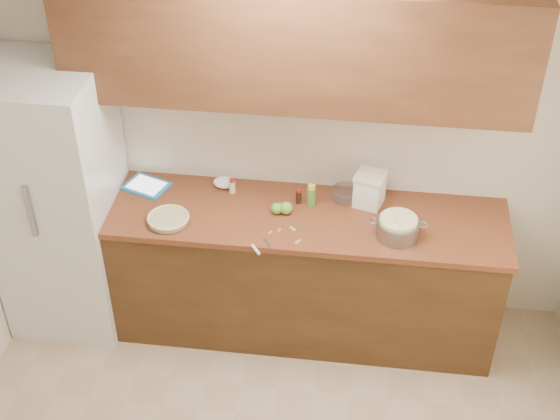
# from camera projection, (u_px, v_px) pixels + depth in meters

# --- Properties ---
(room_shell) EXTENTS (3.60, 3.60, 3.60)m
(room_shell) POSITION_uv_depth(u_px,v_px,m) (250.00, 352.00, 3.31)
(room_shell) COLOR tan
(room_shell) RESTS_ON ground
(counter_run) EXTENTS (2.64, 0.68, 0.92)m
(counter_run) POSITION_uv_depth(u_px,v_px,m) (289.00, 270.00, 4.98)
(counter_run) COLOR #523117
(counter_run) RESTS_ON ground
(upper_cabinets) EXTENTS (2.60, 0.34, 0.70)m
(upper_cabinets) POSITION_uv_depth(u_px,v_px,m) (294.00, 45.00, 4.20)
(upper_cabinets) COLOR brown
(upper_cabinets) RESTS_ON room_shell
(fridge) EXTENTS (0.70, 0.70, 1.80)m
(fridge) POSITION_uv_depth(u_px,v_px,m) (59.00, 202.00, 4.84)
(fridge) COLOR silver
(fridge) RESTS_ON ground
(pie) EXTENTS (0.26, 0.26, 0.04)m
(pie) POSITION_uv_depth(u_px,v_px,m) (168.00, 219.00, 4.63)
(pie) COLOR silver
(pie) RESTS_ON counter_run
(colander) EXTENTS (0.34, 0.25, 0.13)m
(colander) POSITION_uv_depth(u_px,v_px,m) (398.00, 227.00, 4.50)
(colander) COLOR gray
(colander) RESTS_ON counter_run
(flour_canister) EXTENTS (0.21, 0.21, 0.21)m
(flour_canister) POSITION_uv_depth(u_px,v_px,m) (370.00, 189.00, 4.72)
(flour_canister) COLOR white
(flour_canister) RESTS_ON counter_run
(tablet) EXTENTS (0.31, 0.28, 0.02)m
(tablet) POSITION_uv_depth(u_px,v_px,m) (147.00, 186.00, 4.92)
(tablet) COLOR #287FC2
(tablet) RESTS_ON counter_run
(paring_knife) EXTENTS (0.12, 0.16, 0.02)m
(paring_knife) POSITION_uv_depth(u_px,v_px,m) (257.00, 249.00, 4.43)
(paring_knife) COLOR gray
(paring_knife) RESTS_ON counter_run
(lemon_bottle) EXTENTS (0.05, 0.05, 0.14)m
(lemon_bottle) POSITION_uv_depth(u_px,v_px,m) (311.00, 195.00, 4.74)
(lemon_bottle) COLOR #4C8C38
(lemon_bottle) RESTS_ON counter_run
(cinnamon_shaker) EXTENTS (0.04, 0.04, 0.10)m
(cinnamon_shaker) POSITION_uv_depth(u_px,v_px,m) (232.00, 186.00, 4.85)
(cinnamon_shaker) COLOR beige
(cinnamon_shaker) RESTS_ON counter_run
(vanilla_bottle) EXTENTS (0.04, 0.04, 0.10)m
(vanilla_bottle) POSITION_uv_depth(u_px,v_px,m) (299.00, 196.00, 4.76)
(vanilla_bottle) COLOR black
(vanilla_bottle) RESTS_ON counter_run
(mixing_bowl) EXTENTS (0.18, 0.18, 0.07)m
(mixing_bowl) POSITION_uv_depth(u_px,v_px,m) (346.00, 193.00, 4.81)
(mixing_bowl) COLOR silver
(mixing_bowl) RESTS_ON counter_run
(paper_towel) EXTENTS (0.14, 0.12, 0.06)m
(paper_towel) POSITION_uv_depth(u_px,v_px,m) (224.00, 182.00, 4.92)
(paper_towel) COLOR white
(paper_towel) RESTS_ON counter_run
(apple_left) EXTENTS (0.07, 0.07, 0.08)m
(apple_left) POSITION_uv_depth(u_px,v_px,m) (277.00, 208.00, 4.69)
(apple_left) COLOR #63A42E
(apple_left) RESTS_ON counter_run
(apple_center) EXTENTS (0.08, 0.08, 0.09)m
(apple_center) POSITION_uv_depth(u_px,v_px,m) (286.00, 208.00, 4.69)
(apple_center) COLOR #63A42E
(apple_center) RESTS_ON counter_run
(peel_a) EXTENTS (0.04, 0.05, 0.00)m
(peel_a) POSITION_uv_depth(u_px,v_px,m) (293.00, 229.00, 4.59)
(peel_a) COLOR #89A751
(peel_a) RESTS_ON counter_run
(peel_b) EXTENTS (0.02, 0.03, 0.00)m
(peel_b) POSITION_uv_depth(u_px,v_px,m) (279.00, 230.00, 4.58)
(peel_b) COLOR #89A751
(peel_b) RESTS_ON counter_run
(peel_c) EXTENTS (0.04, 0.04, 0.00)m
(peel_c) POSITION_uv_depth(u_px,v_px,m) (298.00, 242.00, 4.49)
(peel_c) COLOR #89A751
(peel_c) RESTS_ON counter_run
(peel_d) EXTENTS (0.03, 0.03, 0.00)m
(peel_d) POSITION_uv_depth(u_px,v_px,m) (270.00, 232.00, 4.56)
(peel_d) COLOR #89A751
(peel_d) RESTS_ON counter_run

